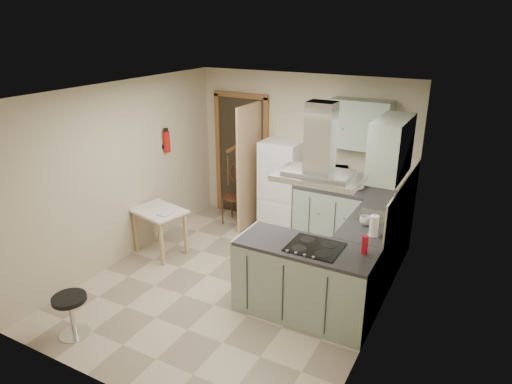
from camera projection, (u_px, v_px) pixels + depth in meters
The scene contains 28 objects.
floor at pixel (236, 284), 5.98m from camera, with size 4.20×4.20×0.00m, color #C5B299.
ceiling at pixel (233, 91), 5.09m from camera, with size 4.20×4.20×0.00m, color silver.
back_wall at pixel (302, 153), 7.26m from camera, with size 3.60×3.60×0.00m, color #C4B798.
left_wall at pixel (123, 173), 6.33m from camera, with size 4.20×4.20×0.00m, color #C4B798.
right_wall at pixel (383, 225), 4.74m from camera, with size 4.20×4.20×0.00m, color #C4B798.
doorway at pixel (242, 157), 7.80m from camera, with size 1.10×0.12×2.10m, color brown.
fridge at pixel (282, 186), 7.28m from camera, with size 0.60×0.60×1.50m, color white.
counter_back at pixel (332, 214), 7.01m from camera, with size 1.08×0.60×0.90m, color #9EB2A0.
counter_right at pixel (375, 243), 6.08m from camera, with size 0.60×1.95×0.90m, color #9EB2A0.
splashback at pixel (360, 168), 6.87m from camera, with size 1.68×0.02×0.50m, color beige.
wall_cabinet_back at pixel (361, 124), 6.49m from camera, with size 0.85×0.35×0.70m, color #9EB2A0.
wall_cabinet_right at pixel (391, 148), 5.30m from camera, with size 0.35×0.90×0.70m, color #9EB2A0.
peninsula at pixel (305, 281), 5.22m from camera, with size 1.55×0.65×0.90m, color #9EB2A0.
hob at pixel (315, 247), 5.01m from camera, with size 0.58×0.50×0.01m, color black.
extractor_hood at pixel (318, 177), 4.72m from camera, with size 0.90×0.55×0.10m, color silver.
sink at pixel (375, 217), 5.78m from camera, with size 0.45×0.40×0.01m, color silver.
fire_extinguisher at pixel (167, 142), 6.96m from camera, with size 0.10×0.10×0.32m, color #B2140F.
drop_leaf_table at pixel (160, 232), 6.66m from camera, with size 0.74×0.55×0.69m, color tan.
bentwood_chair at pixel (236, 197), 7.63m from camera, with size 0.42×0.42×0.93m, color #52371B.
stool at pixel (72, 316), 4.94m from camera, with size 0.36×0.36×0.49m, color black.
microwave at pixel (330, 176), 6.86m from camera, with size 0.50×0.34×0.28m, color black.
kettle at pixel (359, 181), 6.70m from camera, with size 0.16×0.16×0.24m, color white.
cereal_box at pixel (348, 178), 6.80m from camera, with size 0.07×0.17×0.26m, color gold.
soap_bottle at pixel (397, 197), 6.14m from camera, with size 0.10×0.10×0.22m, color #ABABB7.
paper_towel at pixel (374, 225), 5.24m from camera, with size 0.10×0.10×0.26m, color white.
cup at pixel (365, 221), 5.55m from camera, with size 0.14×0.14×0.11m, color silver.
red_bottle at pixel (365, 245), 4.86m from camera, with size 0.07×0.07×0.20m, color red.
book at pixel (161, 209), 6.43m from camera, with size 0.17×0.23×0.10m, color maroon.
Camera 1 is at (2.67, -4.42, 3.25)m, focal length 32.00 mm.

